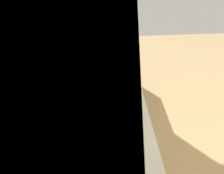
% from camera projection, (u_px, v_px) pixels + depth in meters
% --- Properties ---
extents(wall_back, '(4.02, 0.12, 2.64)m').
position_uv_depth(wall_back, '(26.00, 67.00, 1.12)').
color(wall_back, beige).
rests_on(wall_back, ground_plane).
extents(oven_range, '(0.58, 0.62, 1.10)m').
position_uv_depth(oven_range, '(98.00, 56.00, 2.88)').
color(oven_range, '#B7BABF').
rests_on(oven_range, ground_plane).
extents(bowl, '(0.14, 0.14, 0.07)m').
position_uv_depth(bowl, '(110.00, 120.00, 1.33)').
color(bowl, gold).
rests_on(bowl, counter_run).
extents(kettle, '(0.20, 0.15, 0.16)m').
position_uv_depth(kettle, '(107.00, 80.00, 1.59)').
color(kettle, red).
rests_on(kettle, counter_run).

